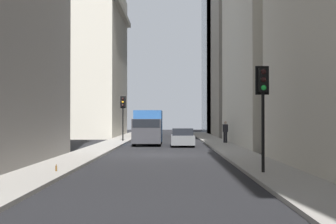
{
  "coord_description": "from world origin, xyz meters",
  "views": [
    {
      "loc": [
        -29.75,
        -0.52,
        2.17
      ],
      "look_at": [
        16.32,
        -0.21,
        2.78
      ],
      "focal_mm": 53.03,
      "sensor_mm": 36.0,
      "label": 1
    }
  ],
  "objects_px": {
    "delivery_truck": "(148,127)",
    "traffic_light_midblock": "(123,108)",
    "discarded_bottle": "(56,168)",
    "traffic_light_foreground": "(263,94)",
    "hatchback_grey": "(183,138)",
    "pedestrian": "(225,131)"
  },
  "relations": [
    {
      "from": "delivery_truck",
      "to": "discarded_bottle",
      "type": "distance_m",
      "value": 21.98
    },
    {
      "from": "traffic_light_midblock",
      "to": "pedestrian",
      "type": "xyz_separation_m",
      "value": [
        -3.43,
        -8.98,
        -2.01
      ]
    },
    {
      "from": "traffic_light_foreground",
      "to": "delivery_truck",
      "type": "bearing_deg",
      "value": 13.71
    },
    {
      "from": "traffic_light_foreground",
      "to": "discarded_bottle",
      "type": "bearing_deg",
      "value": 87.75
    },
    {
      "from": "traffic_light_midblock",
      "to": "pedestrian",
      "type": "distance_m",
      "value": 9.82
    },
    {
      "from": "delivery_truck",
      "to": "hatchback_grey",
      "type": "xyz_separation_m",
      "value": [
        -2.23,
        -2.8,
        -0.8
      ]
    },
    {
      "from": "hatchback_grey",
      "to": "pedestrian",
      "type": "bearing_deg",
      "value": -49.69
    },
    {
      "from": "discarded_bottle",
      "to": "hatchback_grey",
      "type": "bearing_deg",
      "value": -15.21
    },
    {
      "from": "delivery_truck",
      "to": "discarded_bottle",
      "type": "relative_size",
      "value": 23.93
    },
    {
      "from": "traffic_light_midblock",
      "to": "discarded_bottle",
      "type": "distance_m",
      "value": 26.28
    },
    {
      "from": "traffic_light_foreground",
      "to": "discarded_bottle",
      "type": "relative_size",
      "value": 14.97
    },
    {
      "from": "traffic_light_midblock",
      "to": "pedestrian",
      "type": "relative_size",
      "value": 2.25
    },
    {
      "from": "hatchback_grey",
      "to": "delivery_truck",
      "type": "bearing_deg",
      "value": 51.41
    },
    {
      "from": "traffic_light_midblock",
      "to": "discarded_bottle",
      "type": "bearing_deg",
      "value": 179.96
    },
    {
      "from": "delivery_truck",
      "to": "traffic_light_foreground",
      "type": "bearing_deg",
      "value": -166.29
    },
    {
      "from": "delivery_truck",
      "to": "pedestrian",
      "type": "distance_m",
      "value": 6.55
    },
    {
      "from": "hatchback_grey",
      "to": "pedestrian",
      "type": "relative_size",
      "value": 2.37
    },
    {
      "from": "delivery_truck",
      "to": "traffic_light_midblock",
      "type": "relative_size",
      "value": 1.58
    },
    {
      "from": "traffic_light_midblock",
      "to": "hatchback_grey",
      "type": "bearing_deg",
      "value": -141.02
    },
    {
      "from": "traffic_light_foreground",
      "to": "pedestrian",
      "type": "relative_size",
      "value": 2.23
    },
    {
      "from": "traffic_light_midblock",
      "to": "traffic_light_foreground",
      "type": "bearing_deg",
      "value": -163.36
    },
    {
      "from": "hatchback_grey",
      "to": "discarded_bottle",
      "type": "height_order",
      "value": "hatchback_grey"
    }
  ]
}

